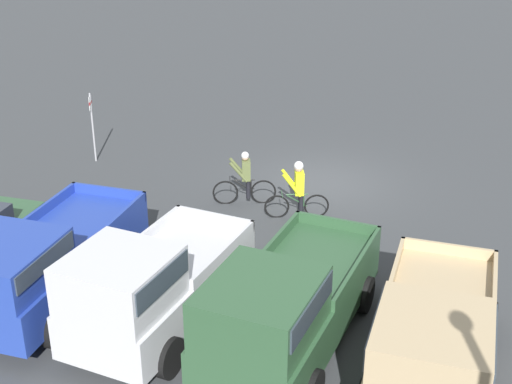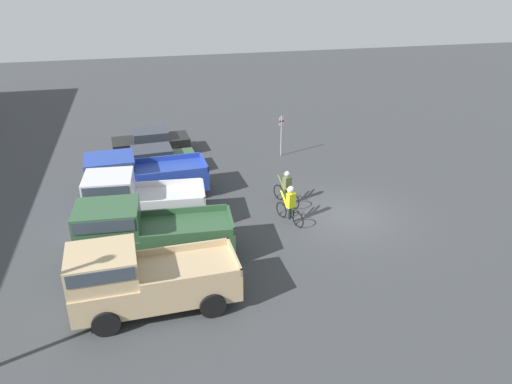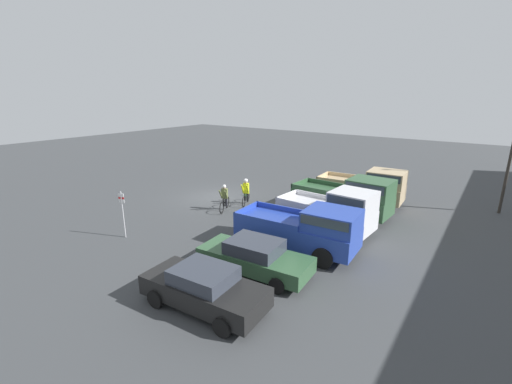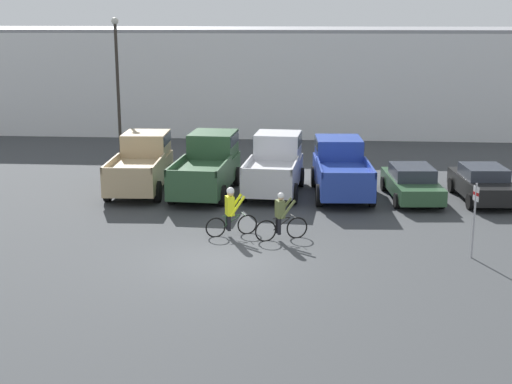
{
  "view_description": "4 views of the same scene",
  "coord_description": "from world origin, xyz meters",
  "px_view_note": "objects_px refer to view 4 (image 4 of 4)",
  "views": [
    {
      "loc": [
        -5.23,
        19.82,
        8.82
      ],
      "look_at": [
        0.76,
        3.91,
        1.2
      ],
      "focal_mm": 50.0,
      "sensor_mm": 36.0,
      "label": 1
    },
    {
      "loc": [
        -18.0,
        8.17,
        10.4
      ],
      "look_at": [
        0.76,
        3.91,
        1.2
      ],
      "focal_mm": 35.0,
      "sensor_mm": 36.0,
      "label": 2
    },
    {
      "loc": [
        16.57,
        15.19,
        6.87
      ],
      "look_at": [
        0.76,
        3.91,
        1.2
      ],
      "focal_mm": 24.0,
      "sensor_mm": 36.0,
      "label": 3
    },
    {
      "loc": [
        2.72,
        -20.28,
        7.18
      ],
      "look_at": [
        0.76,
        3.91,
        1.2
      ],
      "focal_mm": 50.0,
      "sensor_mm": 36.0,
      "label": 4
    }
  ],
  "objects_px": {
    "cyclist_1": "(231,211)",
    "fire_lane_sign": "(475,213)",
    "pickup_truck_1": "(208,163)",
    "pickup_truck_3": "(341,167)",
    "pickup_truck_0": "(142,162)",
    "sedan_0": "(412,183)",
    "pickup_truck_2": "(275,163)",
    "cyclist_0": "(281,217)",
    "sedan_1": "(483,183)",
    "lamppost": "(117,77)"
  },
  "relations": [
    {
      "from": "pickup_truck_1",
      "to": "sedan_1",
      "type": "bearing_deg",
      "value": -3.59
    },
    {
      "from": "pickup_truck_0",
      "to": "sedan_0",
      "type": "distance_m",
      "value": 11.26
    },
    {
      "from": "pickup_truck_3",
      "to": "lamppost",
      "type": "xyz_separation_m",
      "value": [
        -11.22,
        6.96,
        3.04
      ]
    },
    {
      "from": "pickup_truck_0",
      "to": "cyclist_1",
      "type": "xyz_separation_m",
      "value": [
        4.52,
        -6.28,
        -0.32
      ]
    },
    {
      "from": "cyclist_0",
      "to": "cyclist_1",
      "type": "xyz_separation_m",
      "value": [
        -1.7,
        0.33,
        0.07
      ]
    },
    {
      "from": "cyclist_0",
      "to": "cyclist_1",
      "type": "bearing_deg",
      "value": 169.1
    },
    {
      "from": "sedan_0",
      "to": "lamppost",
      "type": "relative_size",
      "value": 0.65
    },
    {
      "from": "cyclist_1",
      "to": "fire_lane_sign",
      "type": "xyz_separation_m",
      "value": [
        7.61,
        -1.69,
        0.56
      ]
    },
    {
      "from": "pickup_truck_3",
      "to": "cyclist_1",
      "type": "distance_m",
      "value": 7.38
    },
    {
      "from": "cyclist_1",
      "to": "pickup_truck_0",
      "type": "bearing_deg",
      "value": 125.75
    },
    {
      "from": "pickup_truck_0",
      "to": "sedan_0",
      "type": "bearing_deg",
      "value": -3.97
    },
    {
      "from": "pickup_truck_0",
      "to": "fire_lane_sign",
      "type": "relative_size",
      "value": 2.26
    },
    {
      "from": "pickup_truck_0",
      "to": "pickup_truck_3",
      "type": "relative_size",
      "value": 0.96
    },
    {
      "from": "cyclist_0",
      "to": "lamppost",
      "type": "height_order",
      "value": "lamppost"
    },
    {
      "from": "pickup_truck_1",
      "to": "pickup_truck_3",
      "type": "xyz_separation_m",
      "value": [
        5.54,
        0.1,
        -0.07
      ]
    },
    {
      "from": "fire_lane_sign",
      "to": "pickup_truck_2",
      "type": "bearing_deg",
      "value": 128.7
    },
    {
      "from": "pickup_truck_2",
      "to": "sedan_1",
      "type": "relative_size",
      "value": 1.12
    },
    {
      "from": "pickup_truck_0",
      "to": "cyclist_0",
      "type": "distance_m",
      "value": 9.08
    },
    {
      "from": "lamppost",
      "to": "cyclist_0",
      "type": "bearing_deg",
      "value": -56.29
    },
    {
      "from": "lamppost",
      "to": "sedan_1",
      "type": "bearing_deg",
      "value": -24.73
    },
    {
      "from": "pickup_truck_1",
      "to": "lamppost",
      "type": "height_order",
      "value": "lamppost"
    },
    {
      "from": "cyclist_0",
      "to": "cyclist_1",
      "type": "height_order",
      "value": "cyclist_1"
    },
    {
      "from": "fire_lane_sign",
      "to": "pickup_truck_1",
      "type": "bearing_deg",
      "value": 139.7
    },
    {
      "from": "pickup_truck_2",
      "to": "lamppost",
      "type": "height_order",
      "value": "lamppost"
    },
    {
      "from": "cyclist_0",
      "to": "fire_lane_sign",
      "type": "xyz_separation_m",
      "value": [
        5.91,
        -1.37,
        0.63
      ]
    },
    {
      "from": "sedan_1",
      "to": "lamppost",
      "type": "xyz_separation_m",
      "value": [
        -16.85,
        7.76,
        3.46
      ]
    },
    {
      "from": "pickup_truck_2",
      "to": "fire_lane_sign",
      "type": "xyz_separation_m",
      "value": [
        6.48,
        -8.09,
        0.22
      ]
    },
    {
      "from": "pickup_truck_0",
      "to": "pickup_truck_3",
      "type": "distance_m",
      "value": 8.39
    },
    {
      "from": "pickup_truck_1",
      "to": "cyclist_0",
      "type": "distance_m",
      "value": 7.34
    },
    {
      "from": "sedan_1",
      "to": "lamppost",
      "type": "distance_m",
      "value": 18.88
    },
    {
      "from": "pickup_truck_1",
      "to": "pickup_truck_3",
      "type": "distance_m",
      "value": 5.54
    },
    {
      "from": "pickup_truck_3",
      "to": "pickup_truck_1",
      "type": "bearing_deg",
      "value": -179.0
    },
    {
      "from": "pickup_truck_1",
      "to": "fire_lane_sign",
      "type": "relative_size",
      "value": 2.43
    },
    {
      "from": "pickup_truck_3",
      "to": "cyclist_1",
      "type": "height_order",
      "value": "pickup_truck_3"
    },
    {
      "from": "pickup_truck_2",
      "to": "lamppost",
      "type": "bearing_deg",
      "value": 141.12
    },
    {
      "from": "pickup_truck_2",
      "to": "pickup_truck_3",
      "type": "distance_m",
      "value": 2.74
    },
    {
      "from": "fire_lane_sign",
      "to": "pickup_truck_0",
      "type": "bearing_deg",
      "value": 146.7
    },
    {
      "from": "pickup_truck_0",
      "to": "pickup_truck_2",
      "type": "bearing_deg",
      "value": 1.17
    },
    {
      "from": "pickup_truck_3",
      "to": "sedan_1",
      "type": "xyz_separation_m",
      "value": [
        5.63,
        -0.8,
        -0.42
      ]
    },
    {
      "from": "pickup_truck_3",
      "to": "cyclist_0",
      "type": "relative_size",
      "value": 3.23
    },
    {
      "from": "sedan_0",
      "to": "pickup_truck_1",
      "type": "bearing_deg",
      "value": 175.38
    },
    {
      "from": "pickup_truck_3",
      "to": "fire_lane_sign",
      "type": "distance_m",
      "value": 8.81
    },
    {
      "from": "sedan_0",
      "to": "lamppost",
      "type": "bearing_deg",
      "value": 151.16
    },
    {
      "from": "pickup_truck_2",
      "to": "cyclist_0",
      "type": "relative_size",
      "value": 2.87
    },
    {
      "from": "pickup_truck_3",
      "to": "lamppost",
      "type": "relative_size",
      "value": 0.78
    },
    {
      "from": "pickup_truck_3",
      "to": "sedan_0",
      "type": "bearing_deg",
      "value": -15.3
    },
    {
      "from": "pickup_truck_0",
      "to": "pickup_truck_1",
      "type": "xyz_separation_m",
      "value": [
        2.85,
        -0.1,
        0.02
      ]
    },
    {
      "from": "sedan_0",
      "to": "cyclist_1",
      "type": "bearing_deg",
      "value": -140.63
    },
    {
      "from": "fire_lane_sign",
      "to": "lamppost",
      "type": "relative_size",
      "value": 0.33
    },
    {
      "from": "sedan_1",
      "to": "fire_lane_sign",
      "type": "relative_size",
      "value": 1.87
    }
  ]
}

